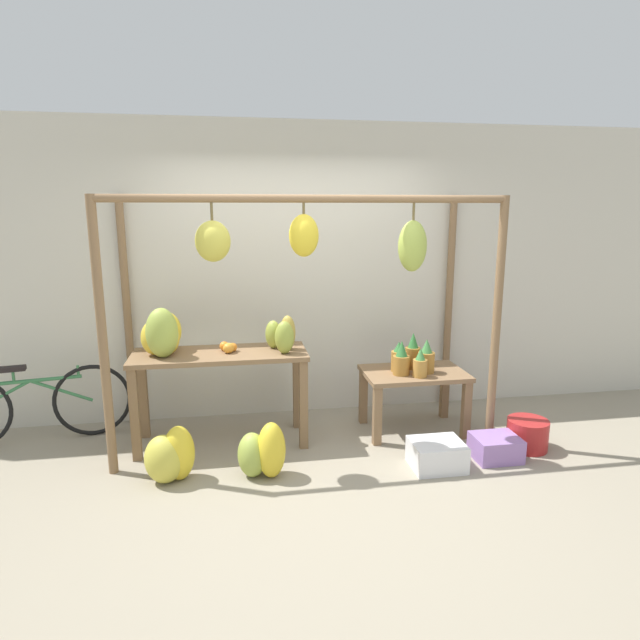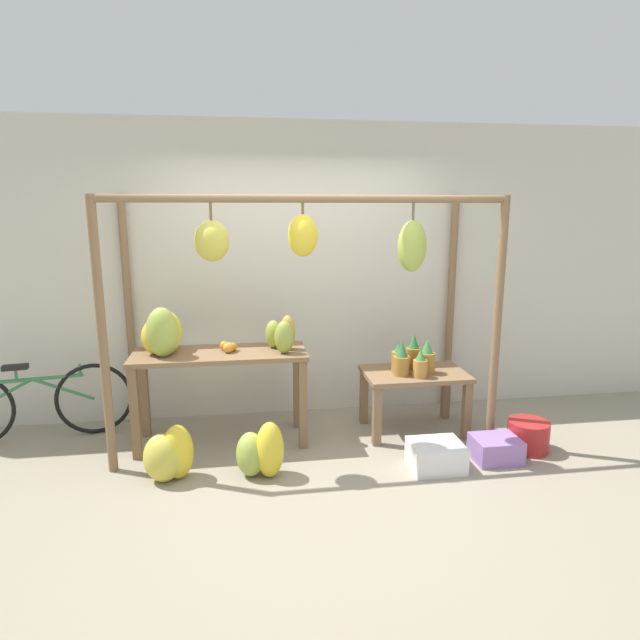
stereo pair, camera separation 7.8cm
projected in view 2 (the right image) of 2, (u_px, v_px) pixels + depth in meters
name	position (u px, v px, depth m)	size (l,w,h in m)	color
ground_plane	(319.00, 484.00, 3.97)	(20.00, 20.00, 0.00)	gray
shop_wall_back	(296.00, 272.00, 5.15)	(8.00, 0.08, 2.80)	beige
stall_awning	(308.00, 271.00, 4.28)	(3.18, 1.14, 2.11)	brown
display_table_main	(220.00, 369.00, 4.56)	(1.46, 0.55, 0.81)	brown
display_table_side	(414.00, 383.00, 4.83)	(0.91, 0.59, 0.56)	brown
banana_pile_on_table	(163.00, 334.00, 4.44)	(0.41, 0.53, 0.41)	gold
orange_pile	(228.00, 347.00, 4.52)	(0.15, 0.17, 0.09)	orange
pineapple_cluster	(412.00, 359.00, 4.75)	(0.38, 0.38, 0.34)	#B27F38
banana_pile_ground_left	(169.00, 455.00, 4.00)	(0.45, 0.37, 0.42)	yellow
banana_pile_ground_right	(261.00, 452.00, 4.05)	(0.42, 0.33, 0.44)	yellow
fruit_crate_white	(436.00, 456.00, 4.19)	(0.41, 0.34, 0.21)	silver
blue_bucket	(528.00, 436.00, 4.50)	(0.34, 0.34, 0.26)	#AD2323
parked_bicycle	(35.00, 403.00, 4.65)	(1.59, 0.31, 0.70)	black
papaya_pile	(282.00, 335.00, 4.55)	(0.31, 0.37, 0.30)	#93A33D
fruit_crate_purple	(496.00, 449.00, 4.33)	(0.36, 0.30, 0.19)	#9970B7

